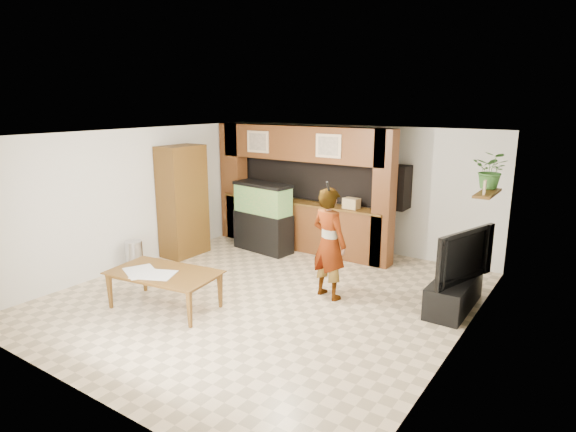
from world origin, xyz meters
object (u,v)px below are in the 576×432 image
Objects in this scene: aquarium at (263,218)px; pantry_cabinet at (183,201)px; television at (457,254)px; dining_table at (164,291)px; person at (329,243)px.

pantry_cabinet is at bearing -130.05° from aquarium.
dining_table is (-3.65, -2.50, -0.58)m from television.
television is at bearing 4.29° from pantry_cabinet.
pantry_cabinet is 1.35× the size of dining_table.
aquarium is 4.22m from television.
dining_table is (-1.84, -1.80, -0.61)m from person.
television is 4.46m from dining_table.
aquarium is 1.05× the size of television.
aquarium is at bearing 42.92° from pantry_cabinet.
aquarium is 3.27m from dining_table.
television is 0.76× the size of person.
aquarium is at bearing -16.85° from person.
person is at bearing 128.59° from television.
television reaches higher than dining_table.
pantry_cabinet reaches higher than person.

